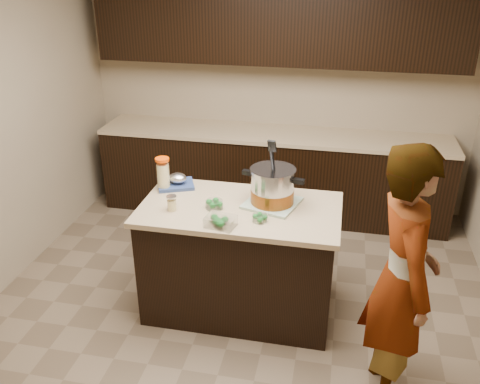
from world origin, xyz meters
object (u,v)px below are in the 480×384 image
object	(u,v)px
island	(240,259)
stock_pot	(272,188)
lemonade_pitcher	(163,175)
person	(402,280)

from	to	relation	value
island	stock_pot	bearing A→B (deg)	21.90
island	stock_pot	xyz separation A→B (m)	(0.22, 0.09, 0.58)
lemonade_pitcher	person	distance (m)	1.92
island	lemonade_pitcher	distance (m)	0.87
stock_pot	lemonade_pitcher	world-z (taller)	stock_pot
stock_pot	lemonade_pitcher	bearing A→B (deg)	-173.59
island	lemonade_pitcher	world-z (taller)	lemonade_pitcher
island	lemonade_pitcher	xyz separation A→B (m)	(-0.64, 0.17, 0.57)
stock_pot	person	size ratio (longest dim) A/B	0.28
lemonade_pitcher	stock_pot	bearing A→B (deg)	-5.28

